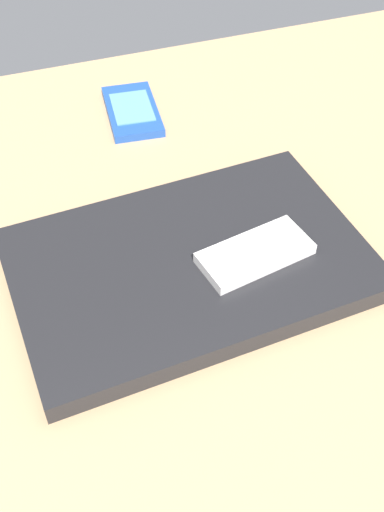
{
  "coord_description": "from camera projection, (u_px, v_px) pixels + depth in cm",
  "views": [
    {
      "loc": [
        13.47,
        41.28,
        47.98
      ],
      "look_at": [
        -0.25,
        2.45,
        5.0
      ],
      "focal_mm": 44.25,
      "sensor_mm": 36.0,
      "label": 1
    }
  ],
  "objects": [
    {
      "name": "desk_surface",
      "position": [
        182.0,
        264.0,
        0.64
      ],
      "size": [
        120.0,
        80.0,
        3.0
      ],
      "primitive_type": "cube",
      "color": "tan",
      "rests_on": "ground"
    },
    {
      "name": "laptop_closed",
      "position": [
        192.0,
        263.0,
        0.6
      ],
      "size": [
        34.37,
        23.54,
        2.07
      ],
      "primitive_type": "cube",
      "rotation": [
        0.0,
        0.0,
        0.06
      ],
      "color": "black",
      "rests_on": "desk_surface"
    },
    {
      "name": "cell_phone_on_laptop",
      "position": [
        255.0,
        253.0,
        0.59
      ],
      "size": [
        11.29,
        6.69,
        1.23
      ],
      "color": "silver",
      "rests_on": "laptop_closed"
    },
    {
      "name": "cell_phone_on_desk",
      "position": [
        132.0,
        111.0,
        0.79
      ],
      "size": [
        7.27,
        11.91,
        1.16
      ],
      "color": "#1E479E",
      "rests_on": "desk_surface"
    }
  ]
}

